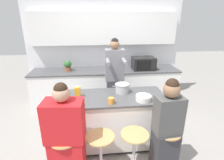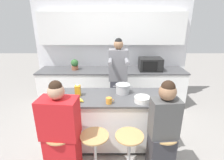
{
  "view_description": "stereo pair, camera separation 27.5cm",
  "coord_description": "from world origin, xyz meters",
  "px_view_note": "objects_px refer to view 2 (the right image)",
  "views": [
    {
      "loc": [
        -0.27,
        -2.51,
        2.08
      ],
      "look_at": [
        0.0,
        0.07,
        1.14
      ],
      "focal_mm": 28.0,
      "sensor_mm": 36.0,
      "label": 1
    },
    {
      "loc": [
        0.0,
        -2.52,
        2.08
      ],
      "look_at": [
        0.0,
        0.07,
        1.14
      ],
      "focal_mm": 28.0,
      "sensor_mm": 36.0,
      "label": 2
    }
  ],
  "objects_px": {
    "bar_stool_center_right": "(129,153)",
    "person_wrapped_blanket": "(61,134)",
    "banana_bunch": "(79,100)",
    "microwave": "(150,64)",
    "kitchen_island": "(112,120)",
    "bar_stool_leftmost": "(62,152)",
    "bar_stool_center_left": "(95,153)",
    "cooking_pot": "(123,89)",
    "potted_plant": "(75,64)",
    "fruit_bowl": "(142,99)",
    "bar_stool_rightmost": "(162,152)",
    "coffee_cup_near": "(109,101)",
    "person_cooking": "(118,82)",
    "juice_carton": "(78,91)",
    "person_seated_near": "(163,134)"
  },
  "relations": [
    {
      "from": "kitchen_island",
      "to": "bar_stool_leftmost",
      "type": "distance_m",
      "value": 0.93
    },
    {
      "from": "bar_stool_center_right",
      "to": "fruit_bowl",
      "type": "xyz_separation_m",
      "value": [
        0.22,
        0.44,
        0.58
      ]
    },
    {
      "from": "kitchen_island",
      "to": "cooking_pot",
      "type": "distance_m",
      "value": 0.56
    },
    {
      "from": "banana_bunch",
      "to": "bar_stool_rightmost",
      "type": "bearing_deg",
      "value": -20.33
    },
    {
      "from": "fruit_bowl",
      "to": "bar_stool_center_right",
      "type": "bearing_deg",
      "value": -116.37
    },
    {
      "from": "juice_carton",
      "to": "bar_stool_rightmost",
      "type": "bearing_deg",
      "value": -27.95
    },
    {
      "from": "potted_plant",
      "to": "cooking_pot",
      "type": "bearing_deg",
      "value": -51.92
    },
    {
      "from": "person_cooking",
      "to": "potted_plant",
      "type": "bearing_deg",
      "value": 142.86
    },
    {
      "from": "microwave",
      "to": "potted_plant",
      "type": "height_order",
      "value": "microwave"
    },
    {
      "from": "person_cooking",
      "to": "person_seated_near",
      "type": "distance_m",
      "value": 1.47
    },
    {
      "from": "kitchen_island",
      "to": "person_wrapped_blanket",
      "type": "relative_size",
      "value": 1.22
    },
    {
      "from": "microwave",
      "to": "potted_plant",
      "type": "relative_size",
      "value": 2.07
    },
    {
      "from": "bar_stool_center_left",
      "to": "banana_bunch",
      "type": "distance_m",
      "value": 0.77
    },
    {
      "from": "coffee_cup_near",
      "to": "person_cooking",
      "type": "bearing_deg",
      "value": 80.28
    },
    {
      "from": "fruit_bowl",
      "to": "potted_plant",
      "type": "distance_m",
      "value": 2.14
    },
    {
      "from": "cooking_pot",
      "to": "potted_plant",
      "type": "xyz_separation_m",
      "value": [
        -1.06,
        1.35,
        0.05
      ]
    },
    {
      "from": "person_seated_near",
      "to": "banana_bunch",
      "type": "distance_m",
      "value": 1.26
    },
    {
      "from": "fruit_bowl",
      "to": "bar_stool_rightmost",
      "type": "bearing_deg",
      "value": -61.44
    },
    {
      "from": "banana_bunch",
      "to": "person_seated_near",
      "type": "bearing_deg",
      "value": -21.71
    },
    {
      "from": "bar_stool_center_right",
      "to": "person_cooking",
      "type": "height_order",
      "value": "person_cooking"
    },
    {
      "from": "kitchen_island",
      "to": "bar_stool_center_right",
      "type": "xyz_separation_m",
      "value": [
        0.23,
        -0.64,
        -0.1
      ]
    },
    {
      "from": "bar_stool_rightmost",
      "to": "banana_bunch",
      "type": "xyz_separation_m",
      "value": [
        -1.17,
        0.43,
        0.57
      ]
    },
    {
      "from": "bar_stool_center_left",
      "to": "microwave",
      "type": "xyz_separation_m",
      "value": [
        1.12,
        2.08,
        0.69
      ]
    },
    {
      "from": "bar_stool_rightmost",
      "to": "person_seated_near",
      "type": "relative_size",
      "value": 0.46
    },
    {
      "from": "bar_stool_leftmost",
      "to": "cooking_pot",
      "type": "distance_m",
      "value": 1.3
    },
    {
      "from": "bar_stool_leftmost",
      "to": "juice_carton",
      "type": "distance_m",
      "value": 0.92
    },
    {
      "from": "bar_stool_rightmost",
      "to": "person_seated_near",
      "type": "xyz_separation_m",
      "value": [
        -0.03,
        -0.02,
        0.31
      ]
    },
    {
      "from": "kitchen_island",
      "to": "person_cooking",
      "type": "height_order",
      "value": "person_cooking"
    },
    {
      "from": "banana_bunch",
      "to": "potted_plant",
      "type": "relative_size",
      "value": 0.65
    },
    {
      "from": "bar_stool_center_left",
      "to": "cooking_pot",
      "type": "relative_size",
      "value": 1.98
    },
    {
      "from": "kitchen_island",
      "to": "banana_bunch",
      "type": "xyz_separation_m",
      "value": [
        -0.49,
        -0.19,
        0.46
      ]
    },
    {
      "from": "bar_stool_center_right",
      "to": "coffee_cup_near",
      "type": "bearing_deg",
      "value": 124.54
    },
    {
      "from": "bar_stool_leftmost",
      "to": "banana_bunch",
      "type": "xyz_separation_m",
      "value": [
        0.19,
        0.45,
        0.57
      ]
    },
    {
      "from": "juice_carton",
      "to": "banana_bunch",
      "type": "bearing_deg",
      "value": -76.48
    },
    {
      "from": "bar_stool_rightmost",
      "to": "coffee_cup_near",
      "type": "distance_m",
      "value": 1.01
    },
    {
      "from": "kitchen_island",
      "to": "banana_bunch",
      "type": "relative_size",
      "value": 10.34
    },
    {
      "from": "bar_stool_center_right",
      "to": "person_wrapped_blanket",
      "type": "bearing_deg",
      "value": -179.66
    },
    {
      "from": "bar_stool_center_left",
      "to": "coffee_cup_near",
      "type": "distance_m",
      "value": 0.73
    },
    {
      "from": "person_seated_near",
      "to": "potted_plant",
      "type": "xyz_separation_m",
      "value": [
        -1.54,
        2.13,
        0.37
      ]
    },
    {
      "from": "kitchen_island",
      "to": "person_wrapped_blanket",
      "type": "xyz_separation_m",
      "value": [
        -0.66,
        -0.64,
        0.2
      ]
    },
    {
      "from": "cooking_pot",
      "to": "potted_plant",
      "type": "relative_size",
      "value": 1.27
    },
    {
      "from": "kitchen_island",
      "to": "cooking_pot",
      "type": "bearing_deg",
      "value": 37.1
    },
    {
      "from": "bar_stool_center_left",
      "to": "person_wrapped_blanket",
      "type": "distance_m",
      "value": 0.53
    },
    {
      "from": "banana_bunch",
      "to": "microwave",
      "type": "height_order",
      "value": "microwave"
    },
    {
      "from": "bar_stool_rightmost",
      "to": "coffee_cup_near",
      "type": "xyz_separation_m",
      "value": [
        -0.72,
        0.38,
        0.59
      ]
    },
    {
      "from": "juice_carton",
      "to": "kitchen_island",
      "type": "bearing_deg",
      "value": -2.77
    },
    {
      "from": "kitchen_island",
      "to": "fruit_bowl",
      "type": "xyz_separation_m",
      "value": [
        0.45,
        -0.19,
        0.48
      ]
    },
    {
      "from": "person_wrapped_blanket",
      "to": "banana_bunch",
      "type": "relative_size",
      "value": 8.47
    },
    {
      "from": "kitchen_island",
      "to": "banana_bunch",
      "type": "distance_m",
      "value": 0.7
    },
    {
      "from": "kitchen_island",
      "to": "person_seated_near",
      "type": "height_order",
      "value": "person_seated_near"
    }
  ]
}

